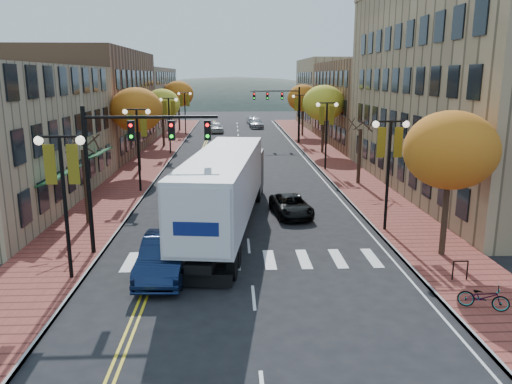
{
  "coord_description": "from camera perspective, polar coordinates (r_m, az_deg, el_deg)",
  "views": [
    {
      "loc": [
        -0.72,
        -19.71,
        8.31
      ],
      "look_at": [
        0.48,
        6.42,
        2.2
      ],
      "focal_mm": 35.0,
      "sensor_mm": 36.0,
      "label": 1
    }
  ],
  "objects": [
    {
      "name": "building_left_far",
      "position": [
        82.41,
        -14.25,
        10.28
      ],
      "size": [
        12.0,
        26.0,
        9.5
      ],
      "primitive_type": "cube",
      "color": "#9E8966",
      "rests_on": "ground"
    },
    {
      "name": "sidewalk_left",
      "position": [
        53.5,
        -11.53,
        4.03
      ],
      "size": [
        4.0,
        85.0,
        0.15
      ],
      "primitive_type": "cube",
      "color": "brown",
      "rests_on": "ground"
    },
    {
      "name": "lamp_left_d",
      "position": [
        72.14,
        -8.13,
        9.83
      ],
      "size": [
        1.96,
        0.36,
        6.05
      ],
      "color": "black",
      "rests_on": "ground"
    },
    {
      "name": "ground",
      "position": [
        21.4,
        -0.5,
        -9.7
      ],
      "size": [
        200.0,
        200.0,
        0.0
      ],
      "primitive_type": "plane",
      "color": "black",
      "rests_on": "ground"
    },
    {
      "name": "lamp_left_c",
      "position": [
        54.29,
        -9.91,
        8.71
      ],
      "size": [
        1.96,
        0.36,
        6.05
      ],
      "color": "black",
      "rests_on": "ground"
    },
    {
      "name": "sidewalk_right",
      "position": [
        53.74,
        7.85,
        4.21
      ],
      "size": [
        4.0,
        85.0,
        0.15
      ],
      "primitive_type": "cube",
      "color": "brown",
      "rests_on": "ground"
    },
    {
      "name": "traffic_mast_near",
      "position": [
        23.45,
        -14.34,
        4.43
      ],
      "size": [
        6.1,
        0.35,
        7.0
      ],
      "color": "black",
      "rests_on": "ground"
    },
    {
      "name": "tree_right_d",
      "position": [
        70.45,
        5.4,
        10.64
      ],
      "size": [
        4.35,
        4.35,
        7.0
      ],
      "color": "#382619",
      "rests_on": "sidewalk_right"
    },
    {
      "name": "bicycle",
      "position": [
        19.95,
        24.56,
        -10.84
      ],
      "size": [
        1.82,
        1.26,
        0.91
      ],
      "primitive_type": "imported",
      "rotation": [
        0.0,
        0.0,
        1.14
      ],
      "color": "gray",
      "rests_on": "sidewalk_right"
    },
    {
      "name": "car_far_white",
      "position": [
        75.29,
        -4.54,
        7.38
      ],
      "size": [
        2.38,
        4.86,
        1.6
      ],
      "primitive_type": "imported",
      "rotation": [
        0.0,
        0.0,
        0.11
      ],
      "color": "silver",
      "rests_on": "ground"
    },
    {
      "name": "semi_truck",
      "position": [
        27.35,
        -3.29,
        1.03
      ],
      "size": [
        5.05,
        17.86,
        4.41
      ],
      "rotation": [
        0.0,
        0.0,
        -0.13
      ],
      "color": "black",
      "rests_on": "ground"
    },
    {
      "name": "tree_left_c",
      "position": [
        60.37,
        -10.66,
        9.84
      ],
      "size": [
        4.16,
        4.16,
        6.69
      ],
      "color": "#382619",
      "rests_on": "sidewalk_left"
    },
    {
      "name": "building_right_mid",
      "position": [
        64.72,
        14.88,
        9.79
      ],
      "size": [
        15.0,
        24.0,
        10.0
      ],
      "primitive_type": "cube",
      "color": "brown",
      "rests_on": "ground"
    },
    {
      "name": "lamp_right_c",
      "position": [
        62.39,
        5.02,
        9.41
      ],
      "size": [
        1.96,
        0.36,
        6.05
      ],
      "color": "black",
      "rests_on": "ground"
    },
    {
      "name": "tree_left_a",
      "position": [
        29.55,
        -18.84,
        0.6
      ],
      "size": [
        0.28,
        0.28,
        4.2
      ],
      "color": "#382619",
      "rests_on": "sidewalk_left"
    },
    {
      "name": "black_suv",
      "position": [
        30.35,
        4.04,
        -1.56
      ],
      "size": [
        2.57,
        4.69,
        1.24
      ],
      "primitive_type": "imported",
      "rotation": [
        0.0,
        0.0,
        0.12
      ],
      "color": "black",
      "rests_on": "ground"
    },
    {
      "name": "lamp_left_b",
      "position": [
        36.57,
        -13.38,
        6.49
      ],
      "size": [
        1.96,
        0.36,
        6.05
      ],
      "color": "black",
      "rests_on": "ground"
    },
    {
      "name": "tree_right_c",
      "position": [
        54.66,
        7.74,
        10.03
      ],
      "size": [
        4.48,
        4.48,
        7.21
      ],
      "color": "#382619",
      "rests_on": "sidewalk_right"
    },
    {
      "name": "tree_left_b",
      "position": [
        44.58,
        -13.5,
        9.11
      ],
      "size": [
        4.48,
        4.48,
        7.21
      ],
      "color": "#382619",
      "rests_on": "sidewalk_left"
    },
    {
      "name": "tree_right_b",
      "position": [
        39.41,
        11.71,
        4.03
      ],
      "size": [
        0.28,
        0.28,
        4.2
      ],
      "color": "#382619",
      "rests_on": "sidewalk_right"
    },
    {
      "name": "building_right_far",
      "position": [
        85.93,
        10.5,
        11.06
      ],
      "size": [
        15.0,
        20.0,
        11.0
      ],
      "primitive_type": "cube",
      "color": "#9E8966",
      "rests_on": "ground"
    },
    {
      "name": "building_left_mid",
      "position": [
        58.11,
        -19.18,
        9.66
      ],
      "size": [
        12.0,
        24.0,
        11.0
      ],
      "primitive_type": "cube",
      "color": "brown",
      "rests_on": "ground"
    },
    {
      "name": "tree_right_a",
      "position": [
        24.01,
        21.35,
        4.45
      ],
      "size": [
        4.16,
        4.16,
        6.69
      ],
      "color": "#382619",
      "rests_on": "sidewalk_right"
    },
    {
      "name": "navy_sedan",
      "position": [
        21.65,
        -10.29,
        -7.17
      ],
      "size": [
        2.05,
        5.35,
        1.74
      ],
      "primitive_type": "imported",
      "rotation": [
        0.0,
        0.0,
        -0.04
      ],
      "color": "#0D1936",
      "rests_on": "ground"
    },
    {
      "name": "car_far_oncoming",
      "position": [
        89.67,
        -0.53,
        8.26
      ],
      "size": [
        1.75,
        4.12,
        1.32
      ],
      "primitive_type": "imported",
      "rotation": [
        0.0,
        0.0,
        3.23
      ],
      "color": "#A9AAB1",
      "rests_on": "ground"
    },
    {
      "name": "lamp_left_a",
      "position": [
        21.23,
        -21.2,
        1.34
      ],
      "size": [
        1.96,
        0.36,
        6.05
      ],
      "color": "black",
      "rests_on": "ground"
    },
    {
      "name": "building_right_near",
      "position": [
        40.56,
        26.15,
        10.69
      ],
      "size": [
        15.0,
        28.0,
        15.0
      ],
      "primitive_type": "cube",
      "color": "#997F5B",
      "rests_on": "ground"
    },
    {
      "name": "lamp_right_b",
      "position": [
        44.66,
        8.07,
        7.86
      ],
      "size": [
        1.96,
        0.36,
        6.05
      ],
      "color": "black",
      "rests_on": "ground"
    },
    {
      "name": "car_far_silver",
      "position": [
        81.78,
        0.03,
        7.85
      ],
      "size": [
        2.39,
        5.31,
        1.51
      ],
      "primitive_type": "imported",
      "rotation": [
        0.0,
        0.0,
        0.05
      ],
      "color": "#97979E",
      "rests_on": "ground"
    },
    {
      "name": "lamp_right_a",
      "position": [
        27.29,
        14.98,
        4.24
      ],
      "size": [
        1.96,
        0.36,
        6.05
      ],
      "color": "black",
      "rests_on": "ground"
    },
    {
      "name": "traffic_mast_far",
      "position": [
        62.11,
        3.15,
        10.01
      ],
      "size": [
        6.1,
        0.34,
        7.0
      ],
      "color": "black",
      "rests_on": "ground"
    },
    {
      "name": "tree_left_d",
      "position": [
        78.2,
        -8.87,
        11.01
      ],
      "size": [
        4.61,
        4.61,
        7.42
      ],
      "color": "#382619",
      "rests_on": "sidewalk_left"
    }
  ]
}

